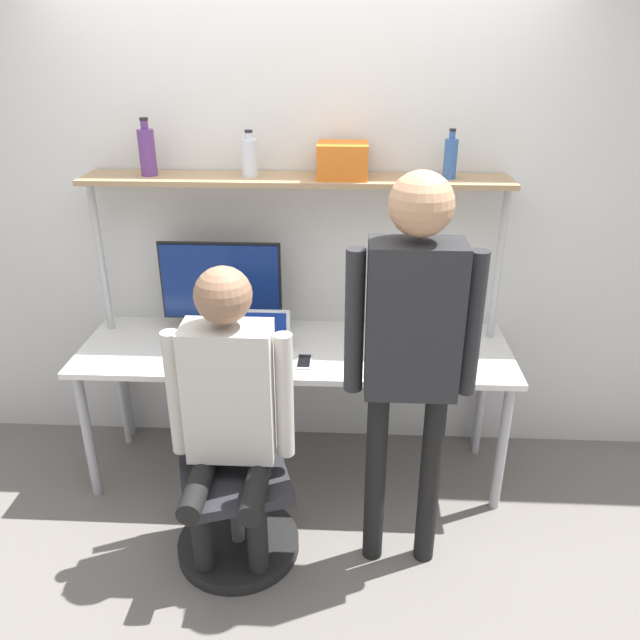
{
  "coord_description": "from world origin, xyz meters",
  "views": [
    {
      "loc": [
        0.27,
        -2.47,
        2.19
      ],
      "look_at": [
        0.15,
        -0.07,
        1.09
      ],
      "focal_mm": 35.0,
      "sensor_mm": 36.0,
      "label": 1
    }
  ],
  "objects": [
    {
      "name": "desk",
      "position": [
        0.0,
        0.35,
        0.68
      ],
      "size": [
        2.18,
        0.66,
        0.74
      ],
      "color": "silver",
      "rests_on": "ground_plane"
    },
    {
      "name": "person_seated",
      "position": [
        -0.22,
        -0.28,
        0.81
      ],
      "size": [
        0.54,
        0.48,
        1.39
      ],
      "color": "black",
      "rests_on": "ground_plane"
    },
    {
      "name": "wall_back",
      "position": [
        0.0,
        0.71,
        1.35
      ],
      "size": [
        8.0,
        0.06,
        2.7
      ],
      "color": "silver",
      "rests_on": "ground_plane"
    },
    {
      "name": "bottle_clear",
      "position": [
        -0.22,
        0.53,
        1.66
      ],
      "size": [
        0.08,
        0.08,
        0.22
      ],
      "color": "silver",
      "rests_on": "shelf_unit"
    },
    {
      "name": "office_chair",
      "position": [
        -0.23,
        -0.23,
        0.27
      ],
      "size": [
        0.58,
        0.58,
        0.89
      ],
      "color": "black",
      "rests_on": "ground_plane"
    },
    {
      "name": "bottle_purple",
      "position": [
        -0.71,
        0.53,
        1.69
      ],
      "size": [
        0.08,
        0.08,
        0.27
      ],
      "color": "#593372",
      "rests_on": "shelf_unit"
    },
    {
      "name": "monitor",
      "position": [
        -0.4,
        0.51,
        1.02
      ],
      "size": [
        0.63,
        0.19,
        0.5
      ],
      "color": "black",
      "rests_on": "desk"
    },
    {
      "name": "laptop",
      "position": [
        -0.17,
        0.28,
        0.8
      ],
      "size": [
        0.3,
        0.21,
        0.21
      ],
      "color": "silver",
      "rests_on": "desk"
    },
    {
      "name": "bottle_blue",
      "position": [
        0.73,
        0.53,
        1.67
      ],
      "size": [
        0.06,
        0.06,
        0.23
      ],
      "color": "#335999",
      "rests_on": "shelf_unit"
    },
    {
      "name": "person_standing",
      "position": [
        0.52,
        -0.27,
        1.14
      ],
      "size": [
        0.53,
        0.24,
        1.77
      ],
      "color": "black",
      "rests_on": "ground_plane"
    },
    {
      "name": "storage_box",
      "position": [
        0.22,
        0.53,
        1.65
      ],
      "size": [
        0.24,
        0.22,
        0.16
      ],
      "color": "#D1661E",
      "rests_on": "shelf_unit"
    },
    {
      "name": "shelf_unit",
      "position": [
        0.0,
        0.53,
        1.39
      ],
      "size": [
        2.07,
        0.28,
        1.57
      ],
      "color": "#997A56",
      "rests_on": "ground_plane"
    },
    {
      "name": "ground_plane",
      "position": [
        0.0,
        0.0,
        0.0
      ],
      "size": [
        12.0,
        12.0,
        0.0
      ],
      "primitive_type": "plane",
      "color": "slate"
    },
    {
      "name": "cell_phone",
      "position": [
        0.06,
        0.19,
        0.75
      ],
      "size": [
        0.07,
        0.15,
        0.01
      ],
      "color": "silver",
      "rests_on": "desk"
    }
  ]
}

